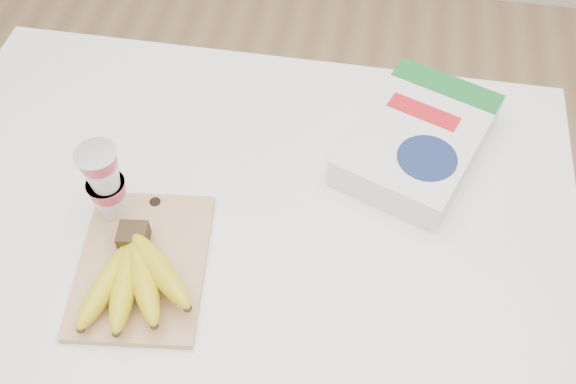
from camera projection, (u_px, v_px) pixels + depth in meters
The scene contains 5 objects.
table at pixel (250, 317), 1.52m from camera, with size 1.21×0.81×0.91m, color white.
cutting_board at pixel (143, 265), 1.07m from camera, with size 0.21×0.29×0.01m, color tan.
bananas at pixel (134, 276), 1.02m from camera, with size 0.19×0.21×0.07m.
yogurt_stack at pixel (105, 181), 1.06m from camera, with size 0.07×0.07×0.16m.
cereal_box at pixel (418, 140), 1.20m from camera, with size 0.31×0.37×0.07m.
Camera 1 is at (0.20, -0.66, 1.84)m, focal length 40.00 mm.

